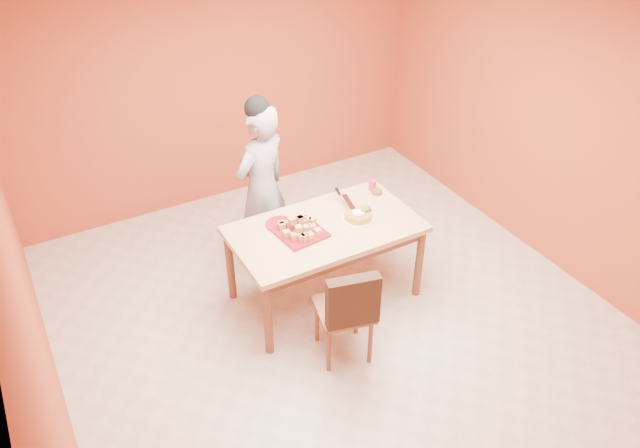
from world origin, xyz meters
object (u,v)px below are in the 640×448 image
pastry_platter (301,233)px  checker_tin (377,192)px  dining_chair (345,308)px  egg_ornament (366,211)px  sponge_cake (358,215)px  magenta_glass (372,185)px  person (262,188)px  dining_table (325,236)px  red_dinner_plate (280,224)px

pastry_platter → checker_tin: bearing=13.8°
dining_chair → checker_tin: (0.89, 0.93, 0.29)m
dining_chair → egg_ornament: (0.59, 0.65, 0.34)m
sponge_cake → magenta_glass: size_ratio=2.44×
sponge_cake → person: bearing=124.5°
dining_table → pastry_platter: size_ratio=4.33×
pastry_platter → sponge_cake: (0.54, -0.05, 0.03)m
magenta_glass → checker_tin: 0.08m
dining_chair → egg_ornament: bearing=61.4°
sponge_cake → dining_table: bearing=173.5°
red_dinner_plate → checker_tin: (1.00, 0.02, 0.01)m
sponge_cake → checker_tin: sponge_cake is taller
sponge_cake → egg_ornament: (0.07, -0.00, 0.02)m
person → egg_ornament: 1.01m
pastry_platter → dining_table: bearing=-3.3°
person → dining_chair: bearing=68.8°
person → magenta_glass: size_ratio=16.47×
dining_chair → person: 1.49m
dining_table → egg_ornament: egg_ornament is taller
checker_tin → pastry_platter: bearing=-166.2°
dining_chair → person: (-0.02, 1.45, 0.34)m
pastry_platter → magenta_glass: size_ratio=3.73×
dining_table → dining_chair: 0.75m
pastry_platter → magenta_glass: 0.96m
red_dinner_plate → checker_tin: size_ratio=2.53×
red_dinner_plate → egg_ornament: 0.75m
red_dinner_plate → sponge_cake: sponge_cake is taller
red_dinner_plate → sponge_cake: size_ratio=1.01×
red_dinner_plate → egg_ornament: (0.70, -0.26, 0.06)m
red_dinner_plate → checker_tin: checker_tin is taller
dining_table → sponge_cake: 0.34m
dining_table → red_dinner_plate: size_ratio=6.54×
magenta_glass → person: bearing=154.2°
red_dinner_plate → egg_ornament: egg_ornament is taller
dining_table → egg_ornament: size_ratio=12.79×
dining_chair → egg_ornament: 0.95m
dining_chair → dining_table: bearing=86.6°
egg_ornament → red_dinner_plate: bearing=-179.5°
dining_table → dining_chair: (-0.21, -0.69, -0.19)m
dining_table → magenta_glass: 0.76m
red_dinner_plate → magenta_glass: magenta_glass is taller
egg_ornament → dining_table: bearing=-165.5°
pastry_platter → person: bearing=90.6°
pastry_platter → checker_tin: checker_tin is taller
dining_table → sponge_cake: size_ratio=6.62×
pastry_platter → red_dinner_plate: 0.22m
pastry_platter → sponge_cake: 0.54m
red_dinner_plate → egg_ornament: bearing=-20.0°
dining_table → red_dinner_plate: 0.40m
checker_tin → magenta_glass: bearing=90.0°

